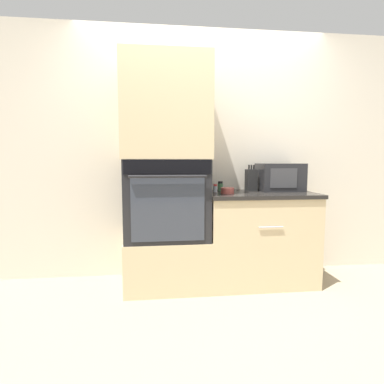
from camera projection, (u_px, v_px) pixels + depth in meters
The scene contains 11 objects.
ground_plane at pixel (213, 297), 2.61m from camera, with size 12.00×12.00×0.00m, color gray.
wall_back at pixel (203, 154), 3.10m from camera, with size 8.00×0.05×2.50m.
oven_cabinet_base at pixel (167, 261), 2.84m from camera, with size 0.77×0.60×0.47m.
wall_oven at pixel (167, 199), 2.77m from camera, with size 0.75×0.64×0.72m.
oven_cabinet_upper at pixel (166, 110), 2.69m from camera, with size 0.77×0.60×0.89m.
counter_unit at pixel (259, 237), 2.92m from camera, with size 1.03×0.63×0.88m.
microwave at pixel (280, 177), 3.00m from camera, with size 0.43×0.31×0.27m.
knife_block at pixel (251, 180), 2.99m from camera, with size 0.10×0.12×0.26m.
bowl at pixel (227, 191), 2.76m from camera, with size 0.12×0.12×0.05m.
condiment_jar_near at pixel (215, 188), 2.88m from camera, with size 0.04×0.04×0.08m.
condiment_jar_mid at pixel (220, 186), 3.00m from camera, with size 0.05×0.05×0.10m.
Camera 1 is at (-0.47, -2.47, 1.18)m, focal length 28.00 mm.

